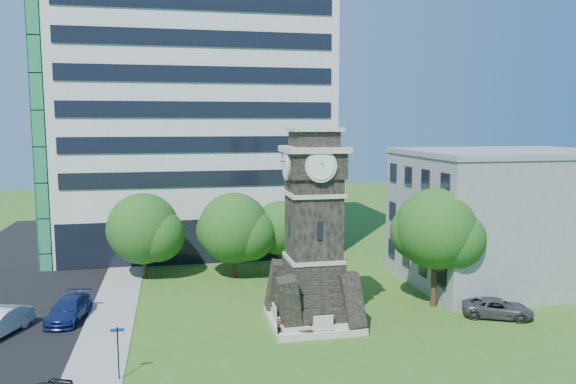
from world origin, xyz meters
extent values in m
plane|color=#33601B|center=(0.00, 0.00, 0.00)|extent=(160.00, 160.00, 0.00)
cube|color=gray|center=(-9.50, 5.00, 0.03)|extent=(3.00, 70.00, 0.06)
cube|color=beige|center=(3.00, 2.00, 0.20)|extent=(5.40, 5.40, 0.40)
cube|color=beige|center=(3.00, 2.00, 0.55)|extent=(4.80, 4.80, 0.30)
cube|color=black|center=(3.00, 2.00, 7.20)|extent=(3.00, 3.00, 6.40)
cube|color=beige|center=(3.00, 2.00, 4.20)|extent=(3.25, 3.25, 0.25)
cube|color=beige|center=(3.00, 2.00, 8.20)|extent=(3.25, 3.25, 0.25)
cube|color=black|center=(3.00, 0.48, 6.20)|extent=(0.35, 0.08, 1.10)
cube|color=black|center=(3.00, 2.00, 10.00)|extent=(3.30, 3.30, 1.60)
cube|color=beige|center=(3.00, 2.00, 10.90)|extent=(3.70, 3.70, 0.35)
cylinder|color=white|center=(3.00, 0.23, 10.00)|extent=(1.56, 0.06, 1.56)
cylinder|color=white|center=(1.23, 2.00, 10.00)|extent=(0.06, 1.56, 1.56)
cube|color=black|center=(3.00, 2.00, 11.50)|extent=(2.60, 2.60, 0.90)
cube|color=beige|center=(3.00, 2.00, 12.10)|extent=(3.00, 3.00, 0.25)
cube|color=silver|center=(-3.00, 26.00, 14.00)|extent=(25.00, 15.00, 28.00)
cube|color=black|center=(-3.00, 18.80, 2.00)|extent=(24.50, 0.80, 4.00)
cube|color=gray|center=(20.00, 8.00, 5.00)|extent=(15.00, 12.00, 10.00)
cube|color=gray|center=(20.00, 8.00, 10.20)|extent=(15.20, 12.20, 0.40)
imported|color=navy|center=(-12.09, 5.74, 0.69)|extent=(2.64, 5.01, 1.39)
imported|color=#444347|center=(14.94, 0.64, 0.61)|extent=(4.84, 3.65, 1.22)
cube|color=black|center=(0.40, -0.11, 0.40)|extent=(0.07, 0.51, 0.80)
cube|color=black|center=(2.33, -0.11, 0.40)|extent=(0.07, 0.51, 0.80)
cube|color=black|center=(1.37, -0.11, 0.51)|extent=(2.05, 0.55, 0.05)
cube|color=black|center=(1.37, 0.14, 0.83)|extent=(2.05, 0.05, 0.45)
cylinder|color=black|center=(-8.20, -3.65, 1.35)|extent=(0.06, 0.06, 2.70)
cube|color=#0D3395|center=(-8.20, -3.65, 2.54)|extent=(0.65, 0.04, 0.16)
cylinder|color=#332114|center=(-7.81, 14.81, 1.18)|extent=(0.34, 0.34, 2.35)
sphere|color=#295B1B|center=(-7.81, 14.81, 4.05)|extent=(5.72, 5.72, 5.72)
sphere|color=#295B1B|center=(-6.67, 14.23, 3.59)|extent=(4.29, 4.29, 4.29)
sphere|color=#295B1B|center=(-8.81, 15.52, 3.79)|extent=(4.00, 4.00, 4.00)
cylinder|color=#332114|center=(-0.66, 13.51, 1.18)|extent=(0.36, 0.36, 2.36)
sphere|color=#35671E|center=(-0.66, 13.51, 4.07)|extent=(5.70, 5.70, 5.70)
sphere|color=#35671E|center=(0.48, 12.94, 3.61)|extent=(4.28, 4.28, 4.28)
sphere|color=#35671E|center=(-1.66, 14.22, 3.81)|extent=(3.99, 3.99, 3.99)
cylinder|color=#332114|center=(3.25, 14.16, 1.10)|extent=(0.33, 0.33, 2.20)
sphere|color=#36621D|center=(3.25, 14.16, 3.80)|extent=(4.50, 4.50, 4.50)
sphere|color=#36621D|center=(4.15, 13.71, 3.37)|extent=(3.38, 3.38, 3.38)
sphere|color=#36621D|center=(2.46, 14.72, 3.55)|extent=(3.15, 3.15, 3.15)
cylinder|color=#332114|center=(11.88, 3.50, 1.57)|extent=(0.41, 0.41, 3.14)
sphere|color=#2D5A1B|center=(11.88, 3.50, 5.41)|extent=(5.49, 5.49, 5.49)
sphere|color=#2D5A1B|center=(12.98, 2.95, 4.79)|extent=(4.12, 4.12, 4.12)
sphere|color=#2D5A1B|center=(10.92, 4.19, 5.06)|extent=(3.84, 3.84, 3.84)
camera|label=1|loc=(-5.38, -30.85, 12.52)|focal=35.00mm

